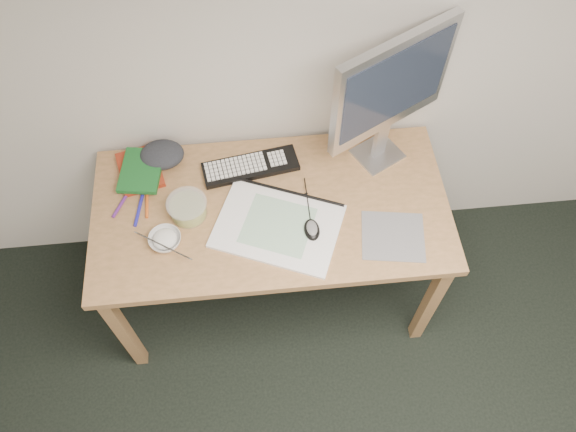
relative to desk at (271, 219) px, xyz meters
name	(u,v)px	position (x,y,z in m)	size (l,w,h in m)	color
desk	(271,219)	(0.00, 0.00, 0.00)	(1.40, 0.70, 0.75)	tan
mousepad	(393,236)	(0.45, -0.18, 0.08)	(0.24, 0.21, 0.00)	slate
sketchpad	(278,226)	(0.02, -0.09, 0.09)	(0.46, 0.33, 0.01)	white
keyboard	(251,167)	(-0.07, 0.20, 0.09)	(0.39, 0.12, 0.02)	black
monitor	(392,89)	(0.46, 0.22, 0.46)	(0.47, 0.28, 0.61)	silver
mouse	(312,228)	(0.15, -0.13, 0.11)	(0.06, 0.10, 0.03)	black
rice_bowl	(165,240)	(-0.41, -0.12, 0.10)	(0.12, 0.12, 0.04)	white
chopsticks	(163,246)	(-0.41, -0.15, 0.12)	(0.02, 0.02, 0.24)	silver
fruit_tub	(188,208)	(-0.32, 0.00, 0.12)	(0.16, 0.16, 0.08)	gold
book_red	(140,170)	(-0.51, 0.23, 0.09)	(0.16, 0.22, 0.02)	maroon
book_green	(141,171)	(-0.50, 0.21, 0.11)	(0.16, 0.22, 0.02)	#175E23
cloth_lump	(162,155)	(-0.42, 0.28, 0.11)	(0.15, 0.13, 0.06)	#25272C
pencil_pink	(255,191)	(-0.06, 0.08, 0.09)	(0.01, 0.01, 0.18)	#CA658B
pencil_tan	(265,205)	(-0.02, 0.01, 0.09)	(0.01, 0.01, 0.16)	#A97D59
pencil_black	(286,202)	(0.06, 0.02, 0.09)	(0.01, 0.01, 0.19)	black
marker_blue	(139,211)	(-0.51, 0.03, 0.09)	(0.01, 0.01, 0.14)	#2220AE
marker_orange	(147,204)	(-0.48, 0.06, 0.09)	(0.01, 0.01, 0.12)	orange
marker_purple	(122,203)	(-0.58, 0.07, 0.09)	(0.01, 0.01, 0.14)	#5D2380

